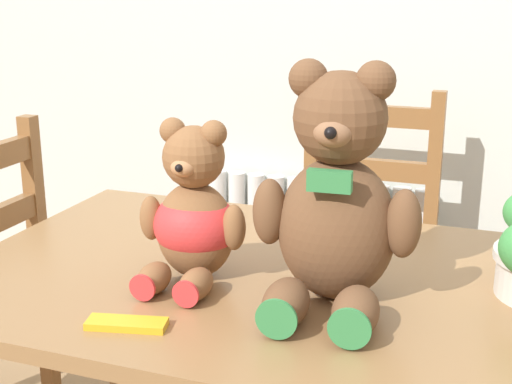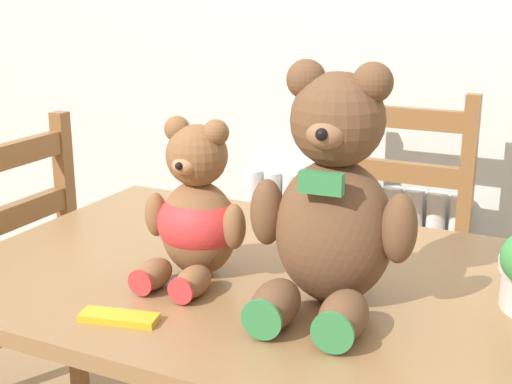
{
  "view_description": "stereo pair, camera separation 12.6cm",
  "coord_description": "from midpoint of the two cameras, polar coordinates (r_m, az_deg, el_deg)",
  "views": [
    {
      "loc": [
        0.34,
        -0.8,
        1.31
      ],
      "look_at": [
        -0.07,
        0.34,
        0.95
      ],
      "focal_mm": 50.0,
      "sensor_mm": 36.0,
      "label": 1
    },
    {
      "loc": [
        0.46,
        -0.75,
        1.31
      ],
      "look_at": [
        -0.07,
        0.34,
        0.95
      ],
      "focal_mm": 50.0,
      "sensor_mm": 36.0,
      "label": 2
    }
  ],
  "objects": [
    {
      "name": "chocolate_bar",
      "position": [
        1.19,
        -7.92,
        -9.99
      ],
      "size": [
        0.14,
        0.07,
        0.01
      ],
      "primitive_type": "cube",
      "rotation": [
        0.0,
        0.0,
        0.23
      ],
      "color": "gold",
      "rests_on": "dining_table"
    },
    {
      "name": "teddy_bear_left",
      "position": [
        1.32,
        -2.08,
        -1.87
      ],
      "size": [
        0.21,
        0.21,
        0.3
      ],
      "rotation": [
        0.0,
        0.0,
        3.16
      ],
      "color": "brown",
      "rests_on": "dining_table"
    },
    {
      "name": "dining_table",
      "position": [
        1.4,
        6.32,
        -11.3
      ],
      "size": [
        1.33,
        0.8,
        0.78
      ],
      "color": "olive",
      "rests_on": "ground_plane"
    },
    {
      "name": "teddy_bear_right",
      "position": [
        1.2,
        9.15,
        -1.03
      ],
      "size": [
        0.29,
        0.29,
        0.41
      ],
      "rotation": [
        0.0,
        0.0,
        3.2
      ],
      "color": "brown",
      "rests_on": "dining_table"
    },
    {
      "name": "wooden_chair_behind",
      "position": [
        2.13,
        12.05,
        -6.64
      ],
      "size": [
        0.41,
        0.4,
        1.02
      ],
      "rotation": [
        0.0,
        0.0,
        3.14
      ],
      "color": "brown",
      "rests_on": "ground_plane"
    },
    {
      "name": "radiator",
      "position": [
        2.51,
        8.72,
        -7.46
      ],
      "size": [
        0.79,
        0.1,
        0.68
      ],
      "color": "silver",
      "rests_on": "ground_plane"
    }
  ]
}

